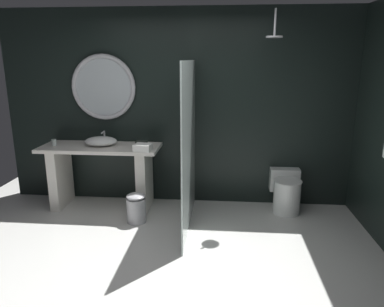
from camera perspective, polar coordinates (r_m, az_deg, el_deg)
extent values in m
plane|color=silver|center=(3.57, -5.63, -18.50)|extent=(5.76, 5.76, 0.00)
cube|color=black|center=(4.91, -1.97, 7.11)|extent=(4.80, 0.10, 2.60)
cube|color=silver|center=(4.87, -14.35, 0.92)|extent=(1.55, 0.60, 0.04)
cube|color=silver|center=(5.20, -20.09, -3.52)|extent=(0.13, 0.51, 0.80)
cube|color=silver|center=(4.83, -7.52, -4.09)|extent=(0.13, 0.51, 0.80)
ellipsoid|color=white|center=(4.88, -14.26, 1.91)|extent=(0.42, 0.35, 0.12)
cylinder|color=#B7B7BC|center=(5.02, -13.70, 2.59)|extent=(0.02, 0.02, 0.17)
cylinder|color=#B7B7BC|center=(4.96, -13.94, 3.28)|extent=(0.02, 0.11, 0.02)
cylinder|color=silver|center=(5.06, -21.03, 1.64)|extent=(0.06, 0.06, 0.08)
cube|color=#282D28|center=(4.67, -8.02, 1.46)|extent=(0.14, 0.11, 0.08)
torus|color=#B7B7BC|center=(5.02, -13.87, 10.15)|extent=(0.87, 0.06, 0.87)
cylinder|color=#B2BCC1|center=(5.03, -13.83, 10.16)|extent=(0.78, 0.01, 0.78)
cube|color=silver|center=(4.16, -0.48, 1.09)|extent=(0.02, 1.51, 1.94)
cylinder|color=#B7B7BC|center=(4.37, 13.04, 19.63)|extent=(0.02, 0.02, 0.30)
cylinder|color=#B7B7BC|center=(4.36, 12.91, 17.57)|extent=(0.19, 0.19, 0.02)
cylinder|color=white|center=(4.86, 14.79, -6.71)|extent=(0.34, 0.34, 0.44)
ellipsoid|color=white|center=(4.78, 14.97, -4.16)|extent=(0.36, 0.39, 0.02)
cube|color=white|center=(5.05, 14.40, -3.95)|extent=(0.39, 0.20, 0.31)
cylinder|color=#B7B7BC|center=(4.52, -8.82, -8.88)|extent=(0.24, 0.24, 0.31)
ellipsoid|color=#B7B7BC|center=(4.45, -8.91, -6.72)|extent=(0.24, 0.24, 0.07)
cube|color=white|center=(4.50, -7.79, 0.97)|extent=(0.23, 0.20, 0.08)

